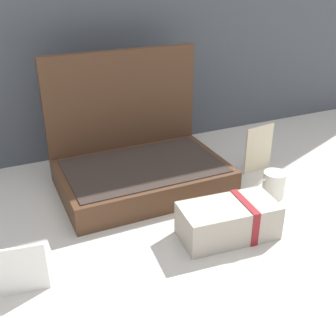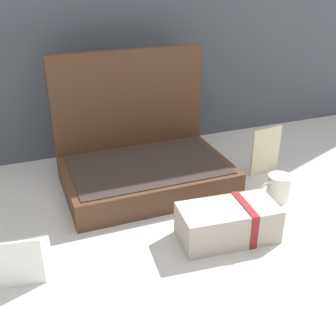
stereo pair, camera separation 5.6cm
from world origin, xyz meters
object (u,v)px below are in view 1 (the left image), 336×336
Objects in this scene: cream_toiletry_bag at (229,220)px; poster_card_right at (259,148)px; open_suitcase at (138,160)px; coffee_mug at (272,184)px; info_card_left at (21,270)px.

poster_card_right reaches higher than cream_toiletry_bag.
coffee_mug is at bearing -35.39° from open_suitcase.
cream_toiletry_bag is 0.26m from coffee_mug.
coffee_mug is 0.63× the size of poster_card_right.
open_suitcase reaches higher than coffee_mug.
cream_toiletry_bag reaches higher than coffee_mug.
info_card_left is (-0.75, -0.11, 0.02)m from coffee_mug.
coffee_mug is (0.23, 0.12, -0.01)m from cream_toiletry_bag.
open_suitcase is 0.39m from cream_toiletry_bag.
coffee_mug is at bearing 17.68° from info_card_left.
info_card_left reaches higher than coffee_mug.
open_suitcase is 0.42m from poster_card_right.
cream_toiletry_bag is at bearing -72.86° from open_suitcase.
info_card_left is 0.86m from poster_card_right.
cream_toiletry_bag is at bearing -152.24° from coffee_mug.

